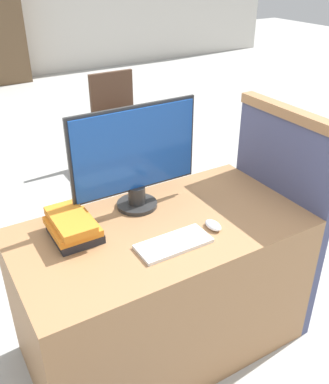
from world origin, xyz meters
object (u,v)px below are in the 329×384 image
book_stack (73,227)px  monitor (135,157)px  mouse (213,225)px  keyboard (174,244)px  far_chair (118,116)px

book_stack → monitor: bearing=14.2°
monitor → mouse: (0.21, -0.35, -0.25)m
keyboard → mouse: 0.22m
monitor → keyboard: bearing=-92.5°
monitor → mouse: monitor is taller
keyboard → mouse: mouse is taller
book_stack → far_chair: far_chair is taller
book_stack → far_chair: (1.19, 2.07, -0.32)m
mouse → monitor: bearing=120.4°
monitor → far_chair: 2.21m
keyboard → book_stack: (-0.35, 0.28, 0.04)m
far_chair → mouse: bearing=-119.5°
monitor → book_stack: size_ratio=2.31×
mouse → book_stack: size_ratio=0.35×
monitor → book_stack: (-0.36, -0.09, -0.22)m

